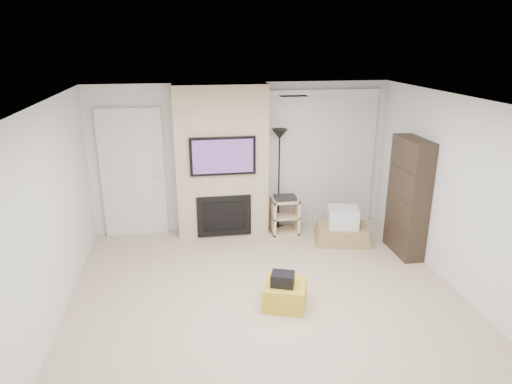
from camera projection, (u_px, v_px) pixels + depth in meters
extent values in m
cube|color=#C5AD91|center=(272.00, 312.00, 5.55)|extent=(5.00, 5.50, 0.00)
cube|color=white|center=(275.00, 106.00, 4.76)|extent=(5.00, 5.50, 0.00)
cube|color=silver|center=(241.00, 158.00, 7.73)|extent=(5.00, 0.00, 2.50)
cube|color=silver|center=(39.00, 231.00, 4.77)|extent=(0.00, 5.50, 2.50)
cube|color=silver|center=(475.00, 205.00, 5.54)|extent=(0.00, 5.50, 2.50)
cube|color=silver|center=(294.00, 96.00, 5.57)|extent=(0.35, 0.18, 0.01)
cube|color=gold|center=(285.00, 294.00, 5.66)|extent=(0.64, 0.64, 0.30)
cube|color=black|center=(283.00, 279.00, 5.56)|extent=(0.34, 0.30, 0.16)
cube|color=#CFB390|center=(222.00, 162.00, 7.49)|extent=(1.50, 0.40, 2.50)
cube|color=black|center=(223.00, 156.00, 7.22)|extent=(1.05, 0.06, 0.62)
cube|color=#3E254E|center=(223.00, 157.00, 7.19)|extent=(0.96, 0.00, 0.54)
cube|color=black|center=(224.00, 216.00, 7.57)|extent=(0.90, 0.04, 0.70)
cube|color=black|center=(224.00, 216.00, 7.55)|extent=(0.70, 0.02, 0.50)
cube|color=silver|center=(133.00, 173.00, 7.47)|extent=(1.02, 0.08, 2.14)
cube|color=beige|center=(133.00, 176.00, 7.49)|extent=(0.90, 0.05, 2.05)
cylinder|color=silver|center=(154.00, 177.00, 7.51)|extent=(0.07, 0.06, 0.07)
cube|color=silver|center=(325.00, 92.00, 7.54)|extent=(1.98, 0.10, 0.08)
cube|color=silver|center=(321.00, 161.00, 7.93)|extent=(1.90, 0.03, 2.29)
cylinder|color=black|center=(278.00, 228.00, 7.98)|extent=(0.26, 0.26, 0.03)
cylinder|color=black|center=(279.00, 183.00, 7.72)|extent=(0.03, 0.03, 1.65)
cone|color=black|center=(280.00, 134.00, 7.45)|extent=(0.26, 0.26, 0.17)
cube|color=beige|center=(273.00, 217.00, 7.74)|extent=(0.04, 0.38, 0.60)
cube|color=beige|center=(296.00, 215.00, 7.80)|extent=(0.04, 0.38, 0.60)
cube|color=beige|center=(284.00, 231.00, 7.86)|extent=(0.45, 0.38, 0.03)
cube|color=beige|center=(285.00, 216.00, 7.77)|extent=(0.45, 0.38, 0.03)
cube|color=beige|center=(285.00, 200.00, 7.68)|extent=(0.45, 0.38, 0.03)
cube|color=black|center=(285.00, 198.00, 7.66)|extent=(0.35, 0.25, 0.06)
cube|color=#A28454|center=(342.00, 238.00, 7.51)|extent=(0.99, 0.83, 0.09)
cube|color=#A28454|center=(342.00, 233.00, 7.48)|extent=(0.94, 0.78, 0.08)
cube|color=#A28454|center=(342.00, 228.00, 7.46)|extent=(0.89, 0.73, 0.08)
cube|color=silver|center=(343.00, 217.00, 7.39)|extent=(0.56, 0.52, 0.32)
cube|color=black|center=(408.00, 197.00, 6.85)|extent=(0.30, 0.80, 1.80)
cube|color=black|center=(404.00, 225.00, 6.99)|extent=(0.26, 0.72, 0.02)
cube|color=black|center=(407.00, 197.00, 6.85)|extent=(0.26, 0.72, 0.02)
cube|color=black|center=(410.00, 169.00, 6.70)|extent=(0.26, 0.72, 0.02)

